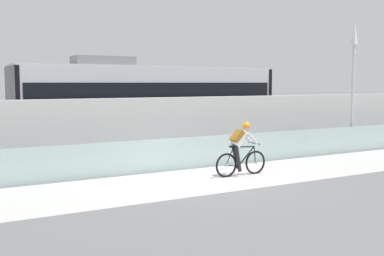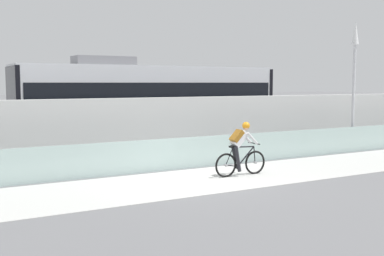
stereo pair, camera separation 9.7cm
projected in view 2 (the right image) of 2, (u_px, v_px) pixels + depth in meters
name	position (u px, v px, depth m)	size (l,w,h in m)	color
ground_plane	(203.00, 180.00, 13.29)	(200.00, 200.00, 0.00)	slate
bike_path_deck	(203.00, 180.00, 13.28)	(32.00, 3.20, 0.01)	beige
glass_parapet	(174.00, 154.00, 14.85)	(32.00, 0.05, 1.01)	#ADC6C1
concrete_barrier_wall	(151.00, 130.00, 16.36)	(32.00, 0.36, 2.25)	silver
tram_rail_near	(126.00, 152.00, 18.64)	(32.00, 0.08, 0.01)	#595654
tram_rail_far	(114.00, 148.00, 19.89)	(32.00, 0.08, 0.01)	#595654
tram	(150.00, 103.00, 19.72)	(11.06, 2.54, 3.81)	silver
cyclist_on_bike	(241.00, 149.00, 13.82)	(1.77, 0.58, 1.61)	black
lamp_post_antenna	(354.00, 70.00, 18.81)	(0.28, 0.28, 5.20)	gray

